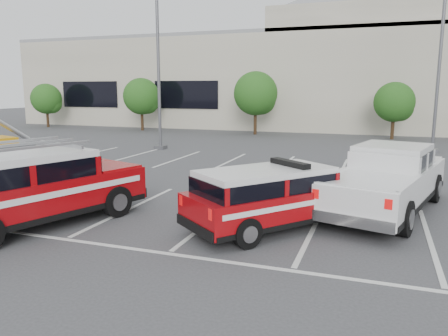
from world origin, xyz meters
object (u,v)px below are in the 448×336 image
Objects in this scene: tree_mid_right at (396,103)px; light_pole_left at (158,59)px; convention_building at (338,76)px; light_pole_mid at (440,57)px; tree_left at (143,98)px; tree_mid_left at (257,95)px; white_pickup at (386,186)px; fire_chief_suv at (276,201)px; ladder_suv at (31,193)px; tree_far_left at (48,100)px.

light_pole_left is (-13.09, -10.05, 2.68)m from tree_mid_right.
light_pole_mid is (6.82, -15.86, 0.47)m from convention_building.
tree_mid_left is (10.00, 0.00, 0.27)m from tree_left.
convention_building is 21.49m from light_pole_left.
tree_left is 20.00m from tree_mid_right.
convention_building is at bearing 67.61° from light_pole_left.
white_pickup is (19.33, -19.74, -2.02)m from tree_left.
convention_building reaches higher than fire_chief_suv.
tree_mid_right is at bearing 107.52° from light_pole_mid.
tree_mid_right is at bearing 103.16° from white_pickup.
convention_building is at bearing 131.69° from fire_chief_suv.
ladder_suv reaches higher than fire_chief_suv.
convention_building is 12.38× the size of tree_mid_left.
tree_far_left is at bearing -180.00° from tree_left.
tree_mid_left is (20.00, 0.00, 0.54)m from tree_far_left.
white_pickup is (2.64, 2.61, 0.05)m from fire_chief_suv.
convention_building is at bearing 33.05° from tree_left.
tree_left is (-15.09, -9.82, -1.95)m from convention_building.
convention_building reaches higher than tree_far_left.
tree_left is at bearing 180.00° from tree_mid_right.
fire_chief_suv is at bearing -39.94° from tree_far_left.
tree_far_left is at bearing 161.17° from white_pickup.
convention_building is 27.03m from tree_far_left.
tree_mid_left is 0.82× the size of ladder_suv.
convention_building is 15.04× the size of tree_mid_right.
light_pole_mid is (21.91, -6.05, 2.41)m from tree_left.
light_pole_left is at bearing -55.48° from tree_left.
fire_chief_suv is at bearing -107.75° from light_pole_mid.
light_pole_mid is at bearing 111.09° from fire_chief_suv.
tree_far_left is at bearing 149.72° from ladder_suv.
fire_chief_suv is (26.69, -22.35, -1.80)m from tree_far_left.
light_pole_left is at bearing -30.71° from tree_far_left.
tree_mid_right is 0.82× the size of fire_chief_suv.
light_pole_left is 15.52m from light_pole_mid.
ladder_suv is (-5.96, -1.96, 0.17)m from fire_chief_suv.
tree_mid_left is at bearing 0.00° from tree_left.
convention_building reaches higher than ladder_suv.
white_pickup is (29.33, -19.74, -1.75)m from tree_far_left.
tree_mid_right is 26.06m from ladder_suv.
fire_chief_suv is (9.78, -12.30, -4.49)m from light_pole_left.
light_pole_left reaches higher than tree_far_left.
tree_left is at bearing 164.57° from light_pole_mid.
tree_left is 0.68× the size of white_pickup.
convention_building is 32.45m from fire_chief_suv.
tree_left is 0.90× the size of fire_chief_suv.
white_pickup is at bearing -33.94° from tree_far_left.
tree_far_left is 19.85m from light_pole_left.
tree_far_left is 0.61× the size of white_pickup.
light_pole_mid is at bearing -66.74° from convention_building.
light_pole_mid is 21.84m from ladder_suv.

